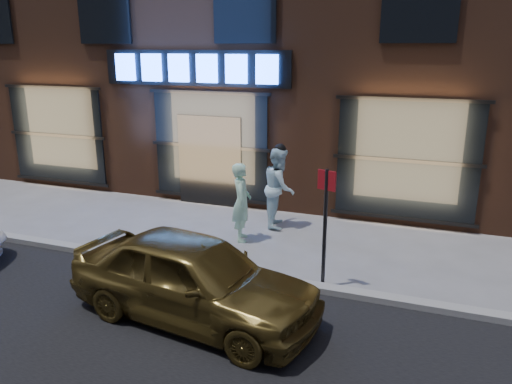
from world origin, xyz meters
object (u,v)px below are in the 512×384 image
gold_sedan (193,278)px  sign_post (325,217)px  man_cap (279,187)px  man_bowtie (242,202)px

gold_sedan → sign_post: 2.50m
gold_sedan → sign_post: size_ratio=1.88×
man_cap → man_bowtie: bearing=143.3°
gold_sedan → man_cap: bearing=8.7°
gold_sedan → man_bowtie: bearing=17.3°
sign_post → man_cap: bearing=139.9°
man_bowtie → man_cap: (0.50, 1.16, 0.08)m
man_bowtie → man_cap: bearing=-44.4°
man_bowtie → gold_sedan: (0.53, -3.36, -0.18)m
man_cap → sign_post: bearing=-161.8°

